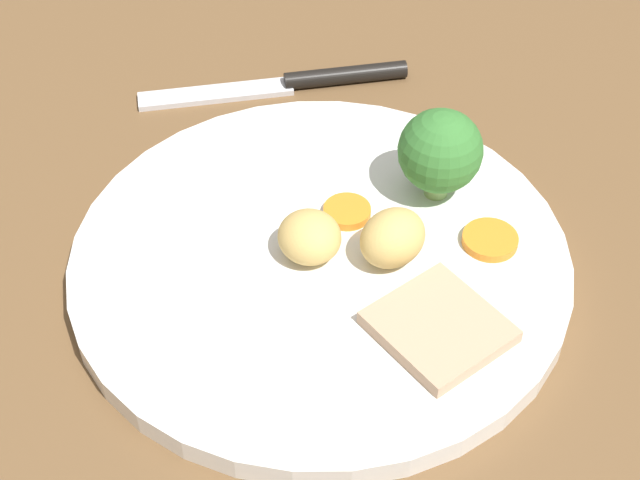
{
  "coord_description": "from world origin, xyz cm",
  "views": [
    {
      "loc": [
        -34.32,
        3.35,
        43.46
      ],
      "look_at": [
        2.82,
        -0.58,
        6.0
      ],
      "focal_mm": 54.48,
      "sensor_mm": 36.0,
      "label": 1
    }
  ],
  "objects_px": {
    "roast_potato_right": "(393,238)",
    "knife": "(298,82)",
    "carrot_coin_back": "(490,240)",
    "broccoli_floret": "(440,152)",
    "carrot_coin_front": "(347,212)",
    "meat_slice_main": "(439,327)",
    "roast_potato_left": "(302,237)",
    "dinner_plate": "(320,261)"
  },
  "relations": [
    {
      "from": "roast_potato_left",
      "to": "knife",
      "type": "xyz_separation_m",
      "value": [
        0.17,
        -0.01,
        -0.02
      ]
    },
    {
      "from": "carrot_coin_back",
      "to": "knife",
      "type": "bearing_deg",
      "value": 27.57
    },
    {
      "from": "carrot_coin_front",
      "to": "carrot_coin_back",
      "type": "height_order",
      "value": "same"
    },
    {
      "from": "knife",
      "to": "broccoli_floret",
      "type": "bearing_deg",
      "value": 113.69
    },
    {
      "from": "meat_slice_main",
      "to": "roast_potato_right",
      "type": "distance_m",
      "value": 0.06
    },
    {
      "from": "meat_slice_main",
      "to": "roast_potato_right",
      "type": "relative_size",
      "value": 1.57
    },
    {
      "from": "roast_potato_right",
      "to": "carrot_coin_front",
      "type": "bearing_deg",
      "value": 28.56
    },
    {
      "from": "carrot_coin_back",
      "to": "broccoli_floret",
      "type": "height_order",
      "value": "broccoli_floret"
    },
    {
      "from": "carrot_coin_front",
      "to": "roast_potato_right",
      "type": "bearing_deg",
      "value": -151.44
    },
    {
      "from": "meat_slice_main",
      "to": "roast_potato_left",
      "type": "relative_size",
      "value": 1.72
    },
    {
      "from": "carrot_coin_front",
      "to": "broccoli_floret",
      "type": "bearing_deg",
      "value": -76.39
    },
    {
      "from": "roast_potato_right",
      "to": "knife",
      "type": "relative_size",
      "value": 0.21
    },
    {
      "from": "roast_potato_right",
      "to": "knife",
      "type": "xyz_separation_m",
      "value": [
        0.18,
        0.04,
        -0.03
      ]
    },
    {
      "from": "roast_potato_left",
      "to": "broccoli_floret",
      "type": "height_order",
      "value": "broccoli_floret"
    },
    {
      "from": "dinner_plate",
      "to": "carrot_coin_front",
      "type": "xyz_separation_m",
      "value": [
        0.03,
        -0.02,
        0.01
      ]
    },
    {
      "from": "dinner_plate",
      "to": "broccoli_floret",
      "type": "xyz_separation_m",
      "value": [
        0.04,
        -0.07,
        0.04
      ]
    },
    {
      "from": "carrot_coin_back",
      "to": "meat_slice_main",
      "type": "bearing_deg",
      "value": 145.86
    },
    {
      "from": "roast_potato_left",
      "to": "carrot_coin_back",
      "type": "xyz_separation_m",
      "value": [
        -0.0,
        -0.1,
        -0.01
      ]
    },
    {
      "from": "roast_potato_left",
      "to": "carrot_coin_front",
      "type": "xyz_separation_m",
      "value": [
        0.03,
        -0.03,
        -0.01
      ]
    },
    {
      "from": "meat_slice_main",
      "to": "roast_potato_left",
      "type": "distance_m",
      "value": 0.09
    },
    {
      "from": "meat_slice_main",
      "to": "knife",
      "type": "relative_size",
      "value": 0.33
    },
    {
      "from": "roast_potato_left",
      "to": "carrot_coin_front",
      "type": "height_order",
      "value": "roast_potato_left"
    },
    {
      "from": "roast_potato_right",
      "to": "broccoli_floret",
      "type": "xyz_separation_m",
      "value": [
        0.05,
        -0.03,
        0.02
      ]
    },
    {
      "from": "broccoli_floret",
      "to": "knife",
      "type": "distance_m",
      "value": 0.15
    },
    {
      "from": "broccoli_floret",
      "to": "knife",
      "type": "relative_size",
      "value": 0.31
    },
    {
      "from": "carrot_coin_back",
      "to": "broccoli_floret",
      "type": "bearing_deg",
      "value": 26.61
    },
    {
      "from": "roast_potato_left",
      "to": "knife",
      "type": "relative_size",
      "value": 0.19
    },
    {
      "from": "dinner_plate",
      "to": "knife",
      "type": "bearing_deg",
      "value": -1.09
    },
    {
      "from": "carrot_coin_front",
      "to": "carrot_coin_back",
      "type": "bearing_deg",
      "value": -112.14
    },
    {
      "from": "roast_potato_right",
      "to": "dinner_plate",
      "type": "bearing_deg",
      "value": 78.25
    },
    {
      "from": "carrot_coin_back",
      "to": "knife",
      "type": "relative_size",
      "value": 0.17
    },
    {
      "from": "broccoli_floret",
      "to": "roast_potato_right",
      "type": "bearing_deg",
      "value": 145.4
    },
    {
      "from": "carrot_coin_back",
      "to": "broccoli_floret",
      "type": "xyz_separation_m",
      "value": [
        0.04,
        0.02,
        0.03
      ]
    },
    {
      "from": "carrot_coin_front",
      "to": "broccoli_floret",
      "type": "height_order",
      "value": "broccoli_floret"
    },
    {
      "from": "dinner_plate",
      "to": "roast_potato_left",
      "type": "relative_size",
      "value": 7.77
    },
    {
      "from": "roast_potato_left",
      "to": "carrot_coin_back",
      "type": "height_order",
      "value": "roast_potato_left"
    },
    {
      "from": "roast_potato_right",
      "to": "knife",
      "type": "height_order",
      "value": "roast_potato_right"
    },
    {
      "from": "broccoli_floret",
      "to": "knife",
      "type": "height_order",
      "value": "broccoli_floret"
    },
    {
      "from": "roast_potato_left",
      "to": "broccoli_floret",
      "type": "xyz_separation_m",
      "value": [
        0.04,
        -0.08,
        0.02
      ]
    },
    {
      "from": "roast_potato_right",
      "to": "carrot_coin_back",
      "type": "height_order",
      "value": "roast_potato_right"
    },
    {
      "from": "dinner_plate",
      "to": "broccoli_floret",
      "type": "distance_m",
      "value": 0.09
    },
    {
      "from": "meat_slice_main",
      "to": "carrot_coin_front",
      "type": "bearing_deg",
      "value": 21.32
    }
  ]
}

